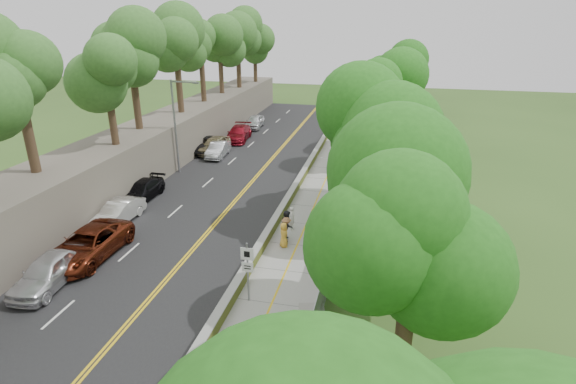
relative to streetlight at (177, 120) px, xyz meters
The scene contains 26 objects.
ground 18.08m from the streetlight, 53.23° to the right, with size 140.00×140.00×0.00m, color #33511E.
road 6.93m from the streetlight, 11.17° to the left, with size 11.20×66.00×0.04m, color black.
sidewalk 13.84m from the streetlight, ahead, with size 4.20×66.00×0.05m, color gray.
jersey_barrier 11.60m from the streetlight, ahead, with size 0.42×66.00×0.60m, color #CFE734.
rock_embankment 4.15m from the streetlight, 161.78° to the left, with size 5.00×66.00×4.00m, color #595147.
chainlink_fence 15.58m from the streetlight, ahead, with size 0.04×66.00×2.00m, color slate.
trees_embankment 6.46m from the streetlight, 158.49° to the left, with size 6.40×66.00×13.00m, color #3E782C, non-canonical shape.
trees_fenceside 17.65m from the streetlight, ahead, with size 7.00×66.00×14.00m, color #2A781D, non-canonical shape.
streetlight is the anchor object (origin of this frame).
signpost 20.72m from the streetlight, 55.92° to the right, with size 0.62×0.09×3.10m.
construction_barrel 19.04m from the streetlight, 40.18° to the left, with size 0.62×0.62×1.03m, color #C56B22.
concrete_block 23.66m from the streetlight, 50.64° to the right, with size 1.12×0.84×0.75m, color slate.
car_0 18.43m from the streetlight, 86.06° to the right, with size 1.90×4.73×1.61m, color silver.
car_1 11.23m from the streetlight, 87.38° to the right, with size 1.53×4.39×1.45m, color white.
car_2 15.57m from the streetlight, 84.44° to the right, with size 2.73×5.93×1.65m, color #5B1E0E.
car_3 7.56m from the streetlight, 91.22° to the right, with size 1.92×4.72×1.37m, color black.
car_4 7.31m from the streetlight, 83.79° to the left, with size 1.93×4.79×1.63m, color tan.
car_5 6.61m from the streetlight, 74.10° to the left, with size 1.48×4.25×1.40m, color #AAACB0.
car_6 7.54m from the streetlight, 89.97° to the left, with size 2.41×5.23×1.45m, color black.
car_7 12.05m from the streetlight, 82.65° to the left, with size 2.19×5.38×1.56m, color maroon.
car_8 17.91m from the streetlight, 85.21° to the left, with size 1.81×4.50×1.53m, color silver.
painter_0 16.89m from the streetlight, 43.61° to the right, with size 0.75×0.49×1.53m, color gold.
painter_1 15.39m from the streetlight, 36.95° to the right, with size 0.57×0.37×1.56m, color silver.
painter_2 16.24m from the streetlight, 41.18° to the right, with size 0.93×0.72×1.91m, color black.
painter_3 16.41m from the streetlight, 41.73° to the right, with size 1.02×0.59×1.58m, color #9D6C44.
person_far 19.47m from the streetlight, 46.02° to the left, with size 0.97×0.40×1.65m, color black.
Camera 1 is at (6.94, -20.42, 12.89)m, focal length 28.00 mm.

